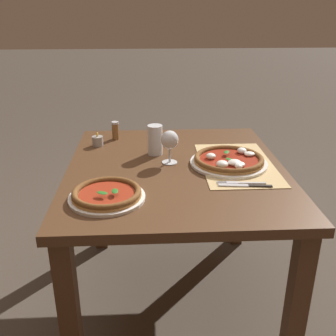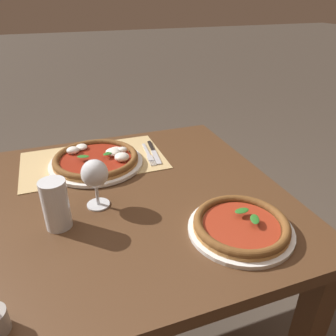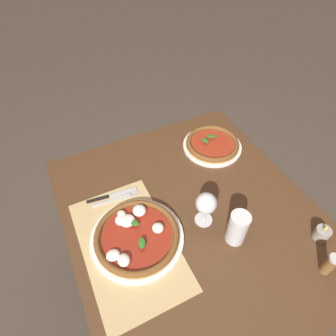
% 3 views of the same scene
% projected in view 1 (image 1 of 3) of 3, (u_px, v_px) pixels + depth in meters
% --- Properties ---
extents(ground_plane, '(24.00, 24.00, 0.00)m').
position_uv_depth(ground_plane, '(175.00, 296.00, 2.06)').
color(ground_plane, '#473D33').
extents(dining_table, '(1.11, 0.97, 0.74)m').
position_uv_depth(dining_table, '(176.00, 188.00, 1.82)').
color(dining_table, '#4C301C').
rests_on(dining_table, ground).
extents(paper_placemat, '(0.54, 0.33, 0.00)m').
position_uv_depth(paper_placemat, '(237.00, 164.00, 1.80)').
color(paper_placemat, tan).
rests_on(paper_placemat, dining_table).
extents(pizza_near, '(0.35, 0.35, 0.05)m').
position_uv_depth(pizza_near, '(229.00, 160.00, 1.78)').
color(pizza_near, white).
rests_on(pizza_near, paper_placemat).
extents(pizza_far, '(0.29, 0.29, 0.04)m').
position_uv_depth(pizza_far, '(107.00, 194.00, 1.47)').
color(pizza_far, white).
rests_on(pizza_far, dining_table).
extents(wine_glass, '(0.08, 0.08, 0.16)m').
position_uv_depth(wine_glass, '(170.00, 141.00, 1.77)').
color(wine_glass, silver).
rests_on(wine_glass, dining_table).
extents(pint_glass, '(0.07, 0.07, 0.15)m').
position_uv_depth(pint_glass, '(155.00, 140.00, 1.89)').
color(pint_glass, silver).
rests_on(pint_glass, dining_table).
extents(fork, '(0.03, 0.20, 0.00)m').
position_uv_depth(fork, '(241.00, 183.00, 1.60)').
color(fork, '#B7B7BC').
rests_on(fork, paper_placemat).
extents(knife, '(0.04, 0.22, 0.01)m').
position_uv_depth(knife, '(245.00, 186.00, 1.57)').
color(knife, black).
rests_on(knife, paper_placemat).
extents(votive_candle, '(0.06, 0.06, 0.07)m').
position_uv_depth(votive_candle, '(98.00, 141.00, 2.02)').
color(votive_candle, gray).
rests_on(votive_candle, dining_table).
extents(pepper_shaker, '(0.04, 0.04, 0.10)m').
position_uv_depth(pepper_shaker, '(115.00, 130.00, 2.11)').
color(pepper_shaker, brown).
rests_on(pepper_shaker, dining_table).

